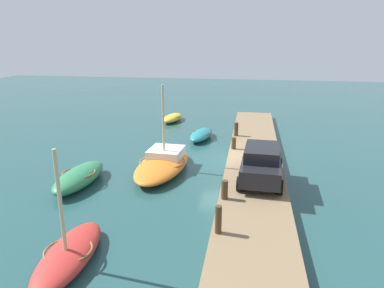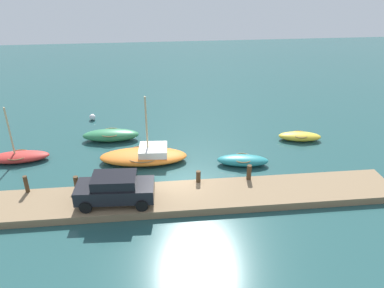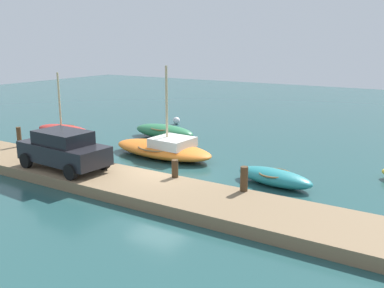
{
  "view_description": "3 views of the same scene",
  "coord_description": "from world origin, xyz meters",
  "px_view_note": "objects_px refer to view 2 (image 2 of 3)",
  "views": [
    {
      "loc": [
        -19.37,
        -1.45,
        6.89
      ],
      "look_at": [
        1.23,
        2.01,
        0.59
      ],
      "focal_mm": 33.27,
      "sensor_mm": 36.0,
      "label": 1
    },
    {
      "loc": [
        -1.22,
        -19.13,
        12.38
      ],
      "look_at": [
        1.14,
        2.71,
        1.3
      ],
      "focal_mm": 35.11,
      "sensor_mm": 36.0,
      "label": 2
    },
    {
      "loc": [
        10.58,
        -14.18,
        5.77
      ],
      "look_at": [
        -1.15,
        4.39,
        0.5
      ],
      "focal_mm": 40.62,
      "sensor_mm": 36.0,
      "label": 3
    }
  ],
  "objects_px": {
    "parked_car": "(115,188)",
    "sailboat_orange": "(145,155)",
    "rowboat_teal": "(243,160)",
    "mooring_post_mid_west": "(76,183)",
    "marker_buoy": "(92,117)",
    "mooring_post_west": "(26,184)",
    "mooring_post_east": "(249,172)",
    "rowboat_red": "(18,157)",
    "mooring_post_mid_east": "(198,176)",
    "rowboat_green": "(111,135)",
    "dinghy_yellow": "(300,136)"
  },
  "relations": [
    {
      "from": "parked_car",
      "to": "sailboat_orange",
      "type": "bearing_deg",
      "value": 76.6
    },
    {
      "from": "rowboat_teal",
      "to": "mooring_post_mid_west",
      "type": "distance_m",
      "value": 10.52
    },
    {
      "from": "mooring_post_mid_west",
      "to": "marker_buoy",
      "type": "relative_size",
      "value": 1.58
    },
    {
      "from": "mooring_post_west",
      "to": "mooring_post_east",
      "type": "xyz_separation_m",
      "value": [
        12.73,
        0.0,
        -0.05
      ]
    },
    {
      "from": "sailboat_orange",
      "to": "mooring_post_east",
      "type": "bearing_deg",
      "value": -26.77
    },
    {
      "from": "mooring_post_east",
      "to": "sailboat_orange",
      "type": "bearing_deg",
      "value": 149.9
    },
    {
      "from": "mooring_post_mid_west",
      "to": "rowboat_teal",
      "type": "bearing_deg",
      "value": 13.36
    },
    {
      "from": "rowboat_red",
      "to": "mooring_post_mid_east",
      "type": "height_order",
      "value": "rowboat_red"
    },
    {
      "from": "sailboat_orange",
      "to": "mooring_post_east",
      "type": "xyz_separation_m",
      "value": [
        6.19,
        -3.59,
        0.45
      ]
    },
    {
      "from": "mooring_post_mid_west",
      "to": "parked_car",
      "type": "height_order",
      "value": "parked_car"
    },
    {
      "from": "rowboat_green",
      "to": "marker_buoy",
      "type": "relative_size",
      "value": 8.22
    },
    {
      "from": "mooring_post_west",
      "to": "mooring_post_mid_east",
      "type": "xyz_separation_m",
      "value": [
        9.7,
        0.0,
        -0.15
      ]
    },
    {
      "from": "dinghy_yellow",
      "to": "mooring_post_mid_east",
      "type": "xyz_separation_m",
      "value": [
        -8.31,
        -5.6,
        0.48
      ]
    },
    {
      "from": "sailboat_orange",
      "to": "rowboat_red",
      "type": "distance_m",
      "value": 8.49
    },
    {
      "from": "parked_car",
      "to": "marker_buoy",
      "type": "relative_size",
      "value": 8.23
    },
    {
      "from": "mooring_post_east",
      "to": "marker_buoy",
      "type": "height_order",
      "value": "mooring_post_east"
    },
    {
      "from": "rowboat_teal",
      "to": "mooring_post_east",
      "type": "xyz_separation_m",
      "value": [
        -0.21,
        -2.43,
        0.56
      ]
    },
    {
      "from": "rowboat_teal",
      "to": "marker_buoy",
      "type": "bearing_deg",
      "value": 150.14
    },
    {
      "from": "marker_buoy",
      "to": "rowboat_teal",
      "type": "bearing_deg",
      "value": -39.03
    },
    {
      "from": "rowboat_red",
      "to": "mooring_post_mid_east",
      "type": "xyz_separation_m",
      "value": [
        11.59,
        -4.53,
        0.46
      ]
    },
    {
      "from": "mooring_post_mid_east",
      "to": "parked_car",
      "type": "xyz_separation_m",
      "value": [
        -4.66,
        -1.52,
        0.49
      ]
    },
    {
      "from": "rowboat_teal",
      "to": "mooring_post_mid_east",
      "type": "distance_m",
      "value": 4.08
    },
    {
      "from": "rowboat_teal",
      "to": "mooring_post_mid_west",
      "type": "height_order",
      "value": "mooring_post_mid_west"
    },
    {
      "from": "sailboat_orange",
      "to": "parked_car",
      "type": "xyz_separation_m",
      "value": [
        -1.5,
        -5.1,
        0.84
      ]
    },
    {
      "from": "rowboat_green",
      "to": "sailboat_orange",
      "type": "bearing_deg",
      "value": -52.23
    },
    {
      "from": "marker_buoy",
      "to": "mooring_post_west",
      "type": "bearing_deg",
      "value": -100.81
    },
    {
      "from": "mooring_post_west",
      "to": "marker_buoy",
      "type": "distance_m",
      "value": 11.42
    },
    {
      "from": "mooring_post_east",
      "to": "marker_buoy",
      "type": "xyz_separation_m",
      "value": [
        -10.59,
        11.19,
        -0.64
      ]
    },
    {
      "from": "dinghy_yellow",
      "to": "rowboat_green",
      "type": "distance_m",
      "value": 14.08
    },
    {
      "from": "dinghy_yellow",
      "to": "marker_buoy",
      "type": "bearing_deg",
      "value": 170.27
    },
    {
      "from": "rowboat_red",
      "to": "parked_car",
      "type": "height_order",
      "value": "rowboat_red"
    },
    {
      "from": "mooring_post_mid_east",
      "to": "rowboat_green",
      "type": "bearing_deg",
      "value": 128.66
    },
    {
      "from": "mooring_post_east",
      "to": "parked_car",
      "type": "relative_size",
      "value": 0.22
    },
    {
      "from": "dinghy_yellow",
      "to": "rowboat_green",
      "type": "height_order",
      "value": "rowboat_green"
    },
    {
      "from": "mooring_post_east",
      "to": "parked_car",
      "type": "xyz_separation_m",
      "value": [
        -7.68,
        -1.52,
        0.39
      ]
    },
    {
      "from": "rowboat_green",
      "to": "mooring_post_east",
      "type": "height_order",
      "value": "mooring_post_east"
    },
    {
      "from": "rowboat_teal",
      "to": "mooring_post_east",
      "type": "bearing_deg",
      "value": -85.87
    },
    {
      "from": "rowboat_teal",
      "to": "parked_car",
      "type": "xyz_separation_m",
      "value": [
        -7.9,
        -3.95,
        0.95
      ]
    },
    {
      "from": "mooring_post_mid_east",
      "to": "mooring_post_east",
      "type": "distance_m",
      "value": 3.03
    },
    {
      "from": "mooring_post_mid_east",
      "to": "rowboat_red",
      "type": "bearing_deg",
      "value": 158.64
    },
    {
      "from": "rowboat_teal",
      "to": "mooring_post_east",
      "type": "height_order",
      "value": "mooring_post_east"
    },
    {
      "from": "rowboat_red",
      "to": "mooring_post_west",
      "type": "relative_size",
      "value": 4.03
    },
    {
      "from": "rowboat_red",
      "to": "parked_car",
      "type": "distance_m",
      "value": 9.25
    },
    {
      "from": "rowboat_teal",
      "to": "rowboat_green",
      "type": "distance_m",
      "value": 10.08
    },
    {
      "from": "rowboat_green",
      "to": "rowboat_red",
      "type": "distance_m",
      "value": 6.44
    },
    {
      "from": "rowboat_teal",
      "to": "mooring_post_east",
      "type": "distance_m",
      "value": 2.5
    },
    {
      "from": "parked_car",
      "to": "mooring_post_mid_east",
      "type": "bearing_deg",
      "value": 21.02
    },
    {
      "from": "rowboat_teal",
      "to": "rowboat_green",
      "type": "xyz_separation_m",
      "value": [
        -8.93,
        4.68,
        0.08
      ]
    },
    {
      "from": "rowboat_green",
      "to": "mooring_post_mid_west",
      "type": "relative_size",
      "value": 5.19
    },
    {
      "from": "dinghy_yellow",
      "to": "mooring_post_mid_east",
      "type": "relative_size",
      "value": 4.57
    }
  ]
}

